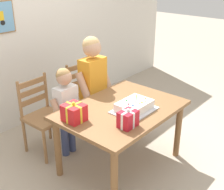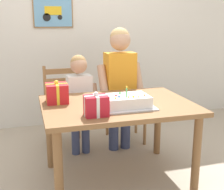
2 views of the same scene
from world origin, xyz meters
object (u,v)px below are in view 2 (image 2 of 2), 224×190
at_px(birthday_cake, 127,102).
at_px(chair_right, 125,102).
at_px(child_younger, 80,95).
at_px(gift_box_red_large, 96,106).
at_px(child_older, 120,78).
at_px(dining_table, 118,114).
at_px(gift_box_beside_cake, 57,93).
at_px(chair_left, 64,107).

bearing_deg(birthday_cake, chair_right, 72.55).
bearing_deg(child_younger, gift_box_red_large, -91.88).
relative_size(chair_right, child_younger, 0.85).
distance_m(chair_right, child_older, 0.48).
xyz_separation_m(gift_box_red_large, chair_right, (0.62, 1.19, -0.34)).
bearing_deg(dining_table, gift_box_beside_cake, 160.93).
xyz_separation_m(gift_box_beside_cake, chair_right, (0.87, 0.72, -0.34)).
distance_m(birthday_cake, chair_right, 1.13).
xyz_separation_m(chair_left, child_older, (0.58, -0.28, 0.36)).
bearing_deg(gift_box_beside_cake, chair_left, 78.75).
xyz_separation_m(birthday_cake, child_older, (0.18, 0.76, 0.05)).
height_order(chair_right, child_older, child_older).
distance_m(dining_table, birthday_cake, 0.21).
distance_m(chair_left, child_younger, 0.36).
bearing_deg(birthday_cake, child_older, 76.81).
relative_size(dining_table, child_older, 0.97).
bearing_deg(child_younger, gift_box_beside_cake, -121.75).
distance_m(chair_right, child_younger, 0.68).
height_order(dining_table, child_younger, child_younger).
bearing_deg(chair_right, dining_table, -112.07).
xyz_separation_m(chair_left, chair_right, (0.73, -0.00, 0.00)).
bearing_deg(birthday_cake, child_younger, 109.29).
distance_m(birthday_cake, chair_left, 1.16).
relative_size(gift_box_red_large, child_older, 0.14).
bearing_deg(dining_table, birthday_cake, -75.04).
height_order(gift_box_beside_cake, child_younger, child_younger).
relative_size(dining_table, child_younger, 1.21).
relative_size(dining_table, birthday_cake, 2.98).
bearing_deg(gift_box_red_large, dining_table, 48.09).
xyz_separation_m(chair_right, child_younger, (-0.59, -0.28, 0.19)).
bearing_deg(gift_box_beside_cake, child_younger, 58.25).
distance_m(dining_table, child_younger, 0.66).
height_order(gift_box_red_large, child_older, child_older).
distance_m(birthday_cake, child_younger, 0.82).
distance_m(gift_box_red_large, chair_right, 1.38).
height_order(birthday_cake, child_older, child_older).
distance_m(chair_left, chair_right, 0.73).
xyz_separation_m(gift_box_beside_cake, child_younger, (0.28, 0.45, -0.15)).
xyz_separation_m(dining_table, gift_box_red_large, (-0.26, -0.29, 0.18)).
bearing_deg(child_younger, birthday_cake, -70.71).
xyz_separation_m(gift_box_red_large, child_younger, (0.03, 0.91, -0.15)).
xyz_separation_m(chair_left, child_younger, (0.13, -0.28, 0.19)).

